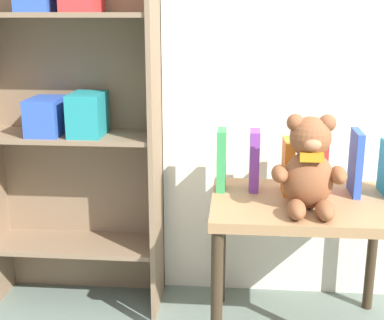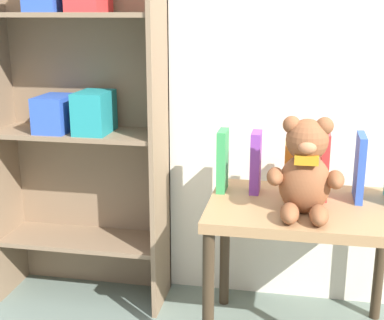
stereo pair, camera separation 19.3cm
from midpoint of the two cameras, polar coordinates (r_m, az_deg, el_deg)
bookshelf_side at (r=2.17m, az=-9.45°, el=5.72°), size 0.69×0.27×1.42m
display_table at (r=1.94m, az=14.69°, el=-6.75°), size 0.67×0.49×0.54m
teddy_bear at (r=1.78m, az=15.08°, el=-1.17°), size 0.25×0.23×0.32m
book_standing_green at (r=1.97m, az=6.09°, el=-0.10°), size 0.03×0.11×0.23m
book_standing_purple at (r=1.97m, az=9.61°, el=-0.27°), size 0.04×0.10×0.23m
book_standing_orange at (r=1.96m, az=13.13°, el=-0.99°), size 0.04×0.13×0.20m
book_standing_red at (r=1.97m, az=16.66°, el=-0.51°), size 0.03×0.14×0.24m
book_standing_blue at (r=1.99m, az=20.14°, el=-0.77°), size 0.03×0.15×0.23m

